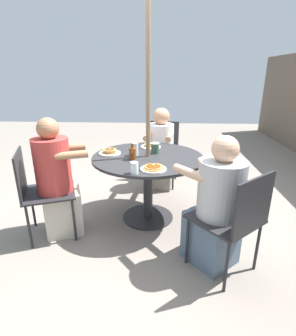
{
  "coord_description": "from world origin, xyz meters",
  "views": [
    {
      "loc": [
        2.61,
        0.14,
        1.54
      ],
      "look_at": [
        0.0,
        0.0,
        0.59
      ],
      "focal_mm": 28.0,
      "sensor_mm": 36.0,
      "label": 1
    }
  ],
  "objects_px": {
    "patio_table": "(148,168)",
    "coffee_cup": "(155,148)",
    "pancake_plate_c": "(110,152)",
    "syrup_bottle": "(132,153)",
    "patio_chair_east": "(162,148)",
    "pancake_plate_a": "(151,146)",
    "patio_chair_south": "(39,188)",
    "drinking_glass_b": "(134,168)",
    "drinking_glass_a": "(135,149)",
    "patio_chair_north": "(235,217)",
    "diner_east": "(160,152)",
    "pancake_plate_b": "(153,168)",
    "diner_north": "(216,209)",
    "diner_south": "(58,183)"
  },
  "relations": [
    {
      "from": "coffee_cup",
      "to": "drinking_glass_a",
      "type": "xyz_separation_m",
      "value": [
        0.09,
        -0.21,
        0.01
      ]
    },
    {
      "from": "drinking_glass_b",
      "to": "pancake_plate_a",
      "type": "bearing_deg",
      "value": 173.12
    },
    {
      "from": "patio_chair_east",
      "to": "pancake_plate_a",
      "type": "relative_size",
      "value": 3.78
    },
    {
      "from": "syrup_bottle",
      "to": "patio_chair_south",
      "type": "bearing_deg",
      "value": -72.6
    },
    {
      "from": "diner_east",
      "to": "coffee_cup",
      "type": "relative_size",
      "value": 9.72
    },
    {
      "from": "patio_table",
      "to": "patio_chair_east",
      "type": "relative_size",
      "value": 1.32
    },
    {
      "from": "patio_chair_east",
      "to": "patio_table",
      "type": "bearing_deg",
      "value": 90.0
    },
    {
      "from": "diner_north",
      "to": "patio_chair_east",
      "type": "height_order",
      "value": "diner_north"
    },
    {
      "from": "drinking_glass_a",
      "to": "coffee_cup",
      "type": "bearing_deg",
      "value": 113.12
    },
    {
      "from": "patio_chair_east",
      "to": "drinking_glass_a",
      "type": "xyz_separation_m",
      "value": [
        1.07,
        -0.29,
        0.28
      ]
    },
    {
      "from": "diner_east",
      "to": "drinking_glass_b",
      "type": "height_order",
      "value": "diner_east"
    },
    {
      "from": "patio_chair_east",
      "to": "pancake_plate_b",
      "type": "height_order",
      "value": "patio_chair_east"
    },
    {
      "from": "patio_chair_north",
      "to": "pancake_plate_c",
      "type": "xyz_separation_m",
      "value": [
        -0.89,
        -1.12,
        0.23
      ]
    },
    {
      "from": "pancake_plate_b",
      "to": "drinking_glass_b",
      "type": "bearing_deg",
      "value": -59.66
    },
    {
      "from": "diner_south",
      "to": "pancake_plate_c",
      "type": "height_order",
      "value": "diner_south"
    },
    {
      "from": "patio_chair_south",
      "to": "pancake_plate_c",
      "type": "xyz_separation_m",
      "value": [
        -0.45,
        0.61,
        0.23
      ]
    },
    {
      "from": "patio_chair_south",
      "to": "pancake_plate_a",
      "type": "relative_size",
      "value": 3.78
    },
    {
      "from": "pancake_plate_b",
      "to": "drinking_glass_a",
      "type": "distance_m",
      "value": 0.48
    },
    {
      "from": "pancake_plate_b",
      "to": "drinking_glass_b",
      "type": "relative_size",
      "value": 2.27
    },
    {
      "from": "diner_south",
      "to": "pancake_plate_a",
      "type": "distance_m",
      "value": 1.12
    },
    {
      "from": "pancake_plate_a",
      "to": "pancake_plate_c",
      "type": "distance_m",
      "value": 0.51
    },
    {
      "from": "patio_chair_north",
      "to": "pancake_plate_c",
      "type": "height_order",
      "value": "patio_chair_north"
    },
    {
      "from": "pancake_plate_c",
      "to": "drinking_glass_b",
      "type": "relative_size",
      "value": 2.27
    },
    {
      "from": "pancake_plate_b",
      "to": "diner_south",
      "type": "bearing_deg",
      "value": -95.14
    },
    {
      "from": "patio_table",
      "to": "patio_chair_south",
      "type": "height_order",
      "value": "patio_chair_south"
    },
    {
      "from": "patio_chair_east",
      "to": "drinking_glass_b",
      "type": "height_order",
      "value": "patio_chair_east"
    },
    {
      "from": "patio_chair_east",
      "to": "coffee_cup",
      "type": "xyz_separation_m",
      "value": [
        0.98,
        -0.08,
        0.27
      ]
    },
    {
      "from": "diner_east",
      "to": "patio_chair_south",
      "type": "xyz_separation_m",
      "value": [
        1.3,
        -1.15,
        0.01
      ]
    },
    {
      "from": "patio_table",
      "to": "coffee_cup",
      "type": "relative_size",
      "value": 10.22
    },
    {
      "from": "pancake_plate_a",
      "to": "patio_chair_south",
      "type": "bearing_deg",
      "value": -54.68
    },
    {
      "from": "pancake_plate_c",
      "to": "syrup_bottle",
      "type": "relative_size",
      "value": 1.41
    },
    {
      "from": "coffee_cup",
      "to": "drinking_glass_b",
      "type": "bearing_deg",
      "value": -14.64
    },
    {
      "from": "patio_table",
      "to": "pancake_plate_a",
      "type": "distance_m",
      "value": 0.37
    },
    {
      "from": "drinking_glass_a",
      "to": "patio_chair_north",
      "type": "bearing_deg",
      "value": 44.74
    },
    {
      "from": "patio_table",
      "to": "syrup_bottle",
      "type": "relative_size",
      "value": 7.05
    },
    {
      "from": "diner_east",
      "to": "pancake_plate_c",
      "type": "distance_m",
      "value": 1.04
    },
    {
      "from": "diner_east",
      "to": "pancake_plate_b",
      "type": "xyz_separation_m",
      "value": [
        1.32,
        -0.05,
        0.23
      ]
    },
    {
      "from": "diner_south",
      "to": "pancake_plate_b",
      "type": "relative_size",
      "value": 5.02
    },
    {
      "from": "diner_south",
      "to": "drinking_glass_b",
      "type": "relative_size",
      "value": 11.42
    },
    {
      "from": "syrup_bottle",
      "to": "patio_table",
      "type": "bearing_deg",
      "value": 128.72
    },
    {
      "from": "syrup_bottle",
      "to": "coffee_cup",
      "type": "xyz_separation_m",
      "value": [
        -0.23,
        0.22,
        -0.01
      ]
    },
    {
      "from": "patio_chair_east",
      "to": "diner_east",
      "type": "height_order",
      "value": "diner_east"
    },
    {
      "from": "patio_chair_north",
      "to": "patio_chair_south",
      "type": "xyz_separation_m",
      "value": [
        -0.44,
        -1.73,
        0.0
      ]
    },
    {
      "from": "pancake_plate_b",
      "to": "drinking_glass_a",
      "type": "height_order",
      "value": "drinking_glass_a"
    },
    {
      "from": "patio_chair_east",
      "to": "coffee_cup",
      "type": "bearing_deg",
      "value": 93.23
    },
    {
      "from": "pancake_plate_a",
      "to": "drinking_glass_a",
      "type": "height_order",
      "value": "drinking_glass_a"
    },
    {
      "from": "diner_east",
      "to": "patio_chair_north",
      "type": "bearing_deg",
      "value": 116.29
    },
    {
      "from": "drinking_glass_a",
      "to": "drinking_glass_b",
      "type": "distance_m",
      "value": 0.53
    },
    {
      "from": "patio_chair_south",
      "to": "pancake_plate_b",
      "type": "xyz_separation_m",
      "value": [
        0.02,
        1.09,
        0.23
      ]
    },
    {
      "from": "patio_table",
      "to": "patio_chair_north",
      "type": "relative_size",
      "value": 1.32
    }
  ]
}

